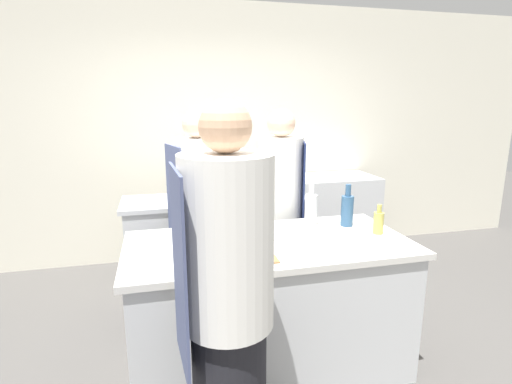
{
  "coord_description": "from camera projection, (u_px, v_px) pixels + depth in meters",
  "views": [
    {
      "loc": [
        -0.67,
        -2.33,
        1.78
      ],
      "look_at": [
        0.0,
        0.35,
        1.14
      ],
      "focal_mm": 28.0,
      "sensor_mm": 36.0,
      "label": 1
    }
  ],
  "objects": [
    {
      "name": "ground_plane",
      "position": [
        268.0,
        363.0,
        2.76
      ],
      "size": [
        16.0,
        16.0,
        0.0
      ],
      "primitive_type": "plane",
      "color": "#4C4947"
    },
    {
      "name": "wall_back",
      "position": [
        218.0,
        134.0,
        4.46
      ],
      "size": [
        8.0,
        0.06,
        2.8
      ],
      "color": "silver",
      "rests_on": "ground_plane"
    },
    {
      "name": "prep_counter",
      "position": [
        269.0,
        304.0,
        2.66
      ],
      "size": [
        1.82,
        0.88,
        0.89
      ],
      "color": "silver",
      "rests_on": "ground_plane"
    },
    {
      "name": "pass_counter",
      "position": [
        216.0,
        242.0,
        3.82
      ],
      "size": [
        1.7,
        0.57,
        0.89
      ],
      "color": "silver",
      "rests_on": "ground_plane"
    },
    {
      "name": "oven_range",
      "position": [
        332.0,
        216.0,
        4.62
      ],
      "size": [
        0.95,
        0.62,
        0.93
      ],
      "color": "silver",
      "rests_on": "ground_plane"
    },
    {
      "name": "chef_at_prep_near",
      "position": [
        228.0,
        309.0,
        1.74
      ],
      "size": [
        0.42,
        0.4,
        1.78
      ],
      "rotation": [
        0.0,
        0.0,
        1.64
      ],
      "color": "black",
      "rests_on": "ground_plane"
    },
    {
      "name": "chef_at_stove",
      "position": [
        281.0,
        212.0,
        3.37
      ],
      "size": [
        0.41,
        0.4,
        1.71
      ],
      "rotation": [
        0.0,
        0.0,
        -1.87
      ],
      "color": "black",
      "rests_on": "ground_plane"
    },
    {
      "name": "chef_at_pass_far",
      "position": [
        199.0,
        219.0,
        3.2
      ],
      "size": [
        0.42,
        0.41,
        1.7
      ],
      "rotation": [
        0.0,
        0.0,
        1.84
      ],
      "color": "black",
      "rests_on": "ground_plane"
    },
    {
      "name": "bottle_olive_oil",
      "position": [
        347.0,
        209.0,
        2.86
      ],
      "size": [
        0.09,
        0.09,
        0.31
      ],
      "color": "#2D5175",
      "rests_on": "prep_counter"
    },
    {
      "name": "bottle_vinegar",
      "position": [
        378.0,
        222.0,
        2.7
      ],
      "size": [
        0.07,
        0.07,
        0.2
      ],
      "color": "#B2A84C",
      "rests_on": "prep_counter"
    },
    {
      "name": "bottle_wine",
      "position": [
        311.0,
        209.0,
        2.87
      ],
      "size": [
        0.09,
        0.09,
        0.32
      ],
      "color": "silver",
      "rests_on": "prep_counter"
    },
    {
      "name": "bottle_cooking_oil",
      "position": [
        194.0,
        234.0,
        2.48
      ],
      "size": [
        0.08,
        0.08,
        0.2
      ],
      "color": "black",
      "rests_on": "prep_counter"
    },
    {
      "name": "bottle_sauce",
      "position": [
        199.0,
        243.0,
        2.32
      ],
      "size": [
        0.08,
        0.08,
        0.19
      ],
      "color": "#5B2319",
      "rests_on": "prep_counter"
    },
    {
      "name": "bowl_mixing_large",
      "position": [
        280.0,
        232.0,
        2.68
      ],
      "size": [
        0.24,
        0.24,
        0.05
      ],
      "color": "#B7BABC",
      "rests_on": "prep_counter"
    },
    {
      "name": "bowl_prep_small",
      "position": [
        234.0,
        228.0,
        2.71
      ],
      "size": [
        0.24,
        0.24,
        0.08
      ],
      "color": "white",
      "rests_on": "prep_counter"
    },
    {
      "name": "cutting_board",
      "position": [
        248.0,
        257.0,
        2.3
      ],
      "size": [
        0.31,
        0.25,
        0.01
      ],
      "color": "olive",
      "rests_on": "prep_counter"
    }
  ]
}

